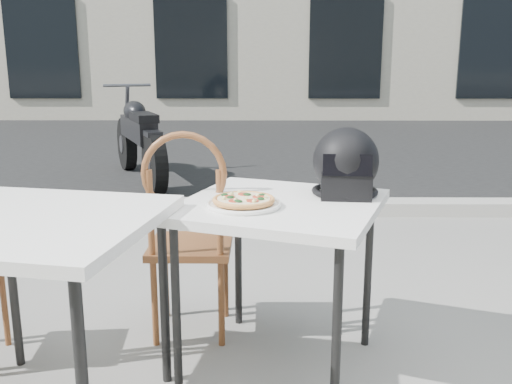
{
  "coord_description": "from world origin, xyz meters",
  "views": [
    {
      "loc": [
        -0.17,
        -1.95,
        1.35
      ],
      "look_at": [
        -0.18,
        0.36,
        0.81
      ],
      "focal_mm": 40.0,
      "sensor_mm": 36.0,
      "label": 1
    }
  ],
  "objects_px": {
    "motorcycle": "(139,140)",
    "helmet": "(346,165)",
    "plate": "(244,204)",
    "cafe_table_main": "(280,217)",
    "cafe_table_side": "(33,237)",
    "cafe_chair_main": "(188,225)",
    "pizza": "(244,200)"
  },
  "relations": [
    {
      "from": "plate",
      "to": "motorcycle",
      "type": "relative_size",
      "value": 0.16
    },
    {
      "from": "cafe_table_main",
      "to": "helmet",
      "type": "bearing_deg",
      "value": 23.6
    },
    {
      "from": "helmet",
      "to": "motorcycle",
      "type": "bearing_deg",
      "value": 119.5
    },
    {
      "from": "cafe_table_side",
      "to": "motorcycle",
      "type": "distance_m",
      "value": 4.48
    },
    {
      "from": "motorcycle",
      "to": "cafe_table_main",
      "type": "bearing_deg",
      "value": -93.54
    },
    {
      "from": "cafe_chair_main",
      "to": "cafe_table_side",
      "type": "bearing_deg",
      "value": 55.62
    },
    {
      "from": "cafe_chair_main",
      "to": "motorcycle",
      "type": "relative_size",
      "value": 0.52
    },
    {
      "from": "cafe_table_main",
      "to": "helmet",
      "type": "distance_m",
      "value": 0.38
    },
    {
      "from": "plate",
      "to": "helmet",
      "type": "bearing_deg",
      "value": 25.48
    },
    {
      "from": "pizza",
      "to": "helmet",
      "type": "height_order",
      "value": "helmet"
    },
    {
      "from": "cafe_chair_main",
      "to": "cafe_table_side",
      "type": "xyz_separation_m",
      "value": [
        -0.47,
        -0.68,
        0.16
      ]
    },
    {
      "from": "cafe_table_main",
      "to": "pizza",
      "type": "xyz_separation_m",
      "value": [
        -0.15,
        -0.08,
        0.1
      ]
    },
    {
      "from": "cafe_table_side",
      "to": "motorcycle",
      "type": "relative_size",
      "value": 0.49
    },
    {
      "from": "motorcycle",
      "to": "helmet",
      "type": "bearing_deg",
      "value": -89.28
    },
    {
      "from": "plate",
      "to": "cafe_table_side",
      "type": "bearing_deg",
      "value": -156.25
    },
    {
      "from": "cafe_table_main",
      "to": "pizza",
      "type": "bearing_deg",
      "value": -151.12
    },
    {
      "from": "plate",
      "to": "cafe_chair_main",
      "type": "xyz_separation_m",
      "value": [
        -0.28,
        0.35,
        -0.19
      ]
    },
    {
      "from": "cafe_table_main",
      "to": "pizza",
      "type": "distance_m",
      "value": 0.2
    },
    {
      "from": "pizza",
      "to": "motorcycle",
      "type": "bearing_deg",
      "value": 107.62
    },
    {
      "from": "helmet",
      "to": "motorcycle",
      "type": "height_order",
      "value": "motorcycle"
    },
    {
      "from": "plate",
      "to": "pizza",
      "type": "height_order",
      "value": "pizza"
    },
    {
      "from": "cafe_table_main",
      "to": "plate",
      "type": "height_order",
      "value": "plate"
    },
    {
      "from": "cafe_chair_main",
      "to": "cafe_table_main",
      "type": "bearing_deg",
      "value": 147.87
    },
    {
      "from": "cafe_table_main",
      "to": "motorcycle",
      "type": "height_order",
      "value": "motorcycle"
    },
    {
      "from": "plate",
      "to": "pizza",
      "type": "xyz_separation_m",
      "value": [
        0.0,
        0.0,
        0.02
      ]
    },
    {
      "from": "cafe_table_main",
      "to": "plate",
      "type": "distance_m",
      "value": 0.19
    },
    {
      "from": "cafe_chair_main",
      "to": "motorcycle",
      "type": "bearing_deg",
      "value": -74.67
    },
    {
      "from": "cafe_table_main",
      "to": "cafe_chair_main",
      "type": "bearing_deg",
      "value": 147.86
    },
    {
      "from": "helmet",
      "to": "motorcycle",
      "type": "xyz_separation_m",
      "value": [
        -1.75,
        3.9,
        -0.43
      ]
    },
    {
      "from": "helmet",
      "to": "cafe_chair_main",
      "type": "bearing_deg",
      "value": 174.18
    },
    {
      "from": "pizza",
      "to": "motorcycle",
      "type": "distance_m",
      "value": 4.33
    },
    {
      "from": "plate",
      "to": "cafe_table_side",
      "type": "distance_m",
      "value": 0.81
    }
  ]
}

